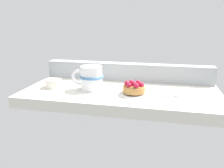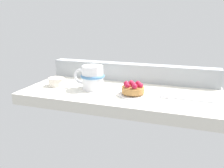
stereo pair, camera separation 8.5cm
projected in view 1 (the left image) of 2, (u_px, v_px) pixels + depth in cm
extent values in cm
cube|color=silver|center=(121.00, 95.00, 89.21)|extent=(73.56, 34.47, 4.03)
cube|color=#9EA3A8|center=(127.00, 72.00, 101.35)|extent=(72.09, 5.24, 7.57)
cylinder|color=white|center=(134.00, 93.00, 82.85)|extent=(10.65, 10.65, 0.99)
cylinder|color=white|center=(134.00, 94.00, 82.91)|extent=(5.86, 5.86, 0.49)
cylinder|color=#B77F42|center=(134.00, 89.00, 82.42)|extent=(8.05, 8.05, 2.13)
cylinder|color=olive|center=(134.00, 86.00, 82.09)|extent=(7.08, 7.08, 0.30)
sphere|color=#B71938|center=(134.00, 84.00, 81.89)|extent=(1.92, 1.92, 1.92)
sphere|color=#B71938|center=(141.00, 85.00, 81.11)|extent=(1.98, 1.98, 1.98)
sphere|color=#B71938|center=(138.00, 83.00, 83.59)|extent=(1.81, 1.81, 1.81)
sphere|color=#B71938|center=(131.00, 82.00, 84.19)|extent=(1.88, 1.88, 1.88)
sphere|color=#B71938|center=(127.00, 83.00, 82.46)|extent=(1.99, 1.99, 1.99)
sphere|color=#B71938|center=(129.00, 85.00, 80.36)|extent=(1.85, 1.85, 1.85)
sphere|color=#B71938|center=(136.00, 86.00, 79.41)|extent=(1.97, 1.97, 1.97)
cylinder|color=white|center=(92.00, 78.00, 87.87)|extent=(8.14, 8.14, 9.11)
torus|color=#4C7FB2|center=(91.00, 76.00, 87.72)|extent=(9.27, 9.27, 1.09)
torus|color=white|center=(79.00, 77.00, 88.91)|extent=(6.20, 1.10, 6.20)
cube|color=#B7B7BC|center=(194.00, 97.00, 79.41)|extent=(12.47, 0.88, 0.60)
cube|color=#B7B7BC|center=(175.00, 96.00, 80.80)|extent=(1.21, 0.58, 0.60)
cube|color=#B7B7BC|center=(165.00, 94.00, 82.62)|extent=(3.50, 0.29, 0.60)
cube|color=#B7B7BC|center=(165.00, 95.00, 81.93)|extent=(3.50, 0.29, 0.60)
cube|color=#B7B7BC|center=(165.00, 95.00, 81.24)|extent=(3.50, 0.29, 0.60)
cube|color=#B7B7BC|center=(165.00, 96.00, 80.56)|extent=(3.50, 0.29, 0.60)
cylinder|color=silver|center=(53.00, 84.00, 91.35)|extent=(6.24, 6.24, 3.04)
torus|color=beige|center=(53.00, 80.00, 90.93)|extent=(6.72, 6.72, 0.60)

